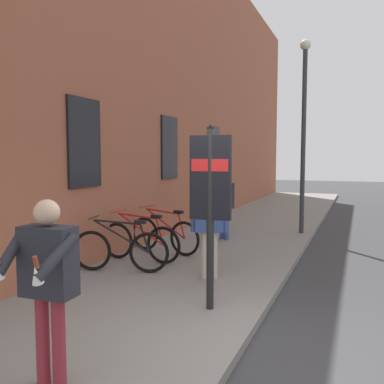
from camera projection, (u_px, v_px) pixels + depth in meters
ground at (352, 250)px, 9.41m from camera, size 60.00×60.00×0.00m
sidewalk_pavement at (257, 226)px, 12.30m from camera, size 24.00×3.50×0.12m
station_facade at (206, 89)px, 13.63m from camera, size 22.00×0.65×8.91m
bicycle_by_door at (121, 250)px, 7.12m from camera, size 0.59×1.73×0.97m
bicycle_leaning_wall at (140, 241)px, 7.87m from camera, size 0.48×1.77×0.97m
bicycle_nearest_sign at (164, 235)px, 8.56m from camera, size 0.51×1.75×0.97m
transit_info_sign at (210, 189)px, 5.27m from camera, size 0.12×0.55×2.40m
pedestrian_by_facade at (224, 199)px, 9.93m from camera, size 0.43×0.55×1.63m
pedestrian_crossing_street at (209, 220)px, 6.67m from camera, size 0.38×0.58×1.61m
tourist_with_hotdogs at (47, 273)px, 3.46m from camera, size 0.58×0.64×1.66m
street_lamp at (304, 120)px, 10.62m from camera, size 0.28×0.28×5.08m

